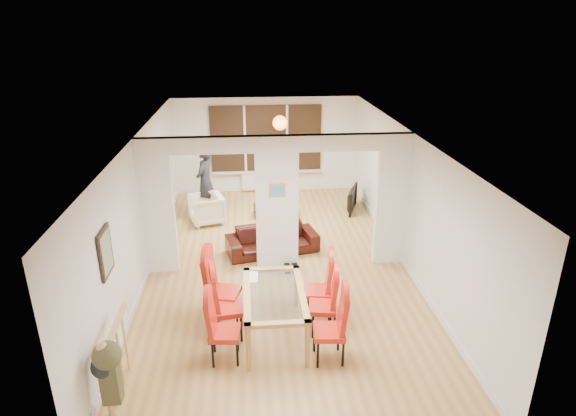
{
  "coord_description": "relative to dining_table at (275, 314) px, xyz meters",
  "views": [
    {
      "loc": [
        -0.53,
        -8.39,
        4.53
      ],
      "look_at": [
        0.26,
        0.6,
        0.97
      ],
      "focal_mm": 30.0,
      "sensor_mm": 36.0,
      "label": 1
    }
  ],
  "objects": [
    {
      "name": "divider_wall",
      "position": [
        0.19,
        2.24,
        0.92
      ],
      "size": [
        5.0,
        0.18,
        2.6
      ],
      "primitive_type": "cube",
      "color": "white",
      "rests_on": "floor"
    },
    {
      "name": "dining_chair_rb",
      "position": [
        0.73,
        0.05,
        0.13
      ],
      "size": [
        0.47,
        0.47,
        1.02
      ],
      "primitive_type": null,
      "rotation": [
        0.0,
        0.0,
        -0.16
      ],
      "color": "red",
      "rests_on": "floor"
    },
    {
      "name": "armchair",
      "position": [
        -1.34,
        4.53,
        -0.03
      ],
      "size": [
        0.92,
        0.94,
        0.69
      ],
      "primitive_type": "imported",
      "rotation": [
        0.0,
        0.0,
        -1.28
      ],
      "color": "silver",
      "rests_on": "floor"
    },
    {
      "name": "bowl",
      "position": [
        0.45,
        4.86,
        -0.1
      ],
      "size": [
        0.22,
        0.22,
        0.05
      ],
      "primitive_type": "imported",
      "color": "#342112",
      "rests_on": "coffee_table"
    },
    {
      "name": "dining_chair_ra",
      "position": [
        0.73,
        -0.61,
        0.16
      ],
      "size": [
        0.47,
        0.47,
        1.08
      ],
      "primitive_type": null,
      "rotation": [
        0.0,
        0.0,
        -0.08
      ],
      "color": "red",
      "rests_on": "floor"
    },
    {
      "name": "room_walls",
      "position": [
        0.19,
        2.24,
        0.92
      ],
      "size": [
        5.0,
        9.0,
        2.6
      ],
      "primitive_type": null,
      "color": "silver",
      "rests_on": "floor"
    },
    {
      "name": "dining_table",
      "position": [
        0.0,
        0.0,
        0.0
      ],
      "size": [
        0.91,
        1.61,
        0.76
      ],
      "primitive_type": null,
      "color": "#B48642",
      "rests_on": "floor"
    },
    {
      "name": "wall_poster",
      "position": [
        -2.28,
        -0.16,
        1.22
      ],
      "size": [
        0.04,
        0.52,
        0.67
      ],
      "primitive_type": "cube",
      "color": "gray",
      "rests_on": "room_walls"
    },
    {
      "name": "floor",
      "position": [
        0.19,
        2.24,
        -0.38
      ],
      "size": [
        5.0,
        9.0,
        0.01
      ],
      "primitive_type": "cube",
      "color": "tan",
      "rests_on": "ground"
    },
    {
      "name": "dining_chair_lb",
      "position": [
        -0.69,
        0.08,
        0.17
      ],
      "size": [
        0.5,
        0.5,
        1.11
      ],
      "primitive_type": null,
      "rotation": [
        0.0,
        0.0,
        0.14
      ],
      "color": "red",
      "rests_on": "floor"
    },
    {
      "name": "stair_newel",
      "position": [
        -2.06,
        -0.96,
        0.17
      ],
      "size": [
        0.4,
        1.2,
        1.1
      ],
      "primitive_type": null,
      "color": "tan",
      "rests_on": "floor"
    },
    {
      "name": "dining_chair_rc",
      "position": [
        0.72,
        0.48,
        0.15
      ],
      "size": [
        0.48,
        0.48,
        1.06
      ],
      "primitive_type": null,
      "rotation": [
        0.0,
        0.0,
        -0.15
      ],
      "color": "red",
      "rests_on": "floor"
    },
    {
      "name": "pillar_photo",
      "position": [
        0.19,
        2.15,
        1.22
      ],
      "size": [
        0.3,
        0.03,
        0.25
      ],
      "primitive_type": "cube",
      "color": "#4C8CD8",
      "rests_on": "divider_wall"
    },
    {
      "name": "shoes",
      "position": [
        0.44,
        1.99,
        -0.33
      ],
      "size": [
        0.25,
        0.27,
        0.1
      ],
      "primitive_type": null,
      "color": "black",
      "rests_on": "floor"
    },
    {
      "name": "sofa",
      "position": [
        0.13,
        2.85,
        -0.11
      ],
      "size": [
        1.98,
        1.13,
        0.54
      ],
      "primitive_type": "imported",
      "rotation": [
        0.0,
        0.0,
        0.23
      ],
      "color": "black",
      "rests_on": "floor"
    },
    {
      "name": "pendant_light",
      "position": [
        0.49,
        5.54,
        1.77
      ],
      "size": [
        0.36,
        0.36,
        0.36
      ],
      "primitive_type": "sphere",
      "color": "orange",
      "rests_on": "room_walls"
    },
    {
      "name": "television",
      "position": [
        2.19,
        5.04,
        -0.08
      ],
      "size": [
        1.01,
        0.48,
        0.59
      ],
      "primitive_type": "imported",
      "rotation": [
        0.0,
        0.0,
        1.22
      ],
      "color": "black",
      "rests_on": "floor"
    },
    {
      "name": "bay_window_blinds",
      "position": [
        0.19,
        6.68,
        1.12
      ],
      "size": [
        3.0,
        0.08,
        1.8
      ],
      "primitive_type": "cube",
      "color": "black",
      "rests_on": "room_walls"
    },
    {
      "name": "bottle",
      "position": [
        0.1,
        4.74,
        0.01
      ],
      "size": [
        0.07,
        0.07,
        0.28
      ],
      "primitive_type": "cylinder",
      "color": "#143F19",
      "rests_on": "coffee_table"
    },
    {
      "name": "radiator",
      "position": [
        0.19,
        6.64,
        -0.08
      ],
      "size": [
        1.4,
        0.08,
        0.5
      ],
      "primitive_type": "cube",
      "color": "white",
      "rests_on": "floor"
    },
    {
      "name": "dining_chair_la",
      "position": [
        -0.73,
        -0.49,
        0.14
      ],
      "size": [
        0.45,
        0.45,
        1.04
      ],
      "primitive_type": null,
      "rotation": [
        0.0,
        0.0,
        -0.09
      ],
      "color": "red",
      "rests_on": "floor"
    },
    {
      "name": "dining_chair_lc",
      "position": [
        -0.77,
        0.48,
        0.21
      ],
      "size": [
        0.57,
        0.57,
        1.18
      ],
      "primitive_type": null,
      "rotation": [
        0.0,
        0.0,
        -0.24
      ],
      "color": "red",
      "rests_on": "floor"
    },
    {
      "name": "person",
      "position": [
        -1.37,
        5.04,
        0.49
      ],
      "size": [
        0.74,
        0.61,
        1.74
      ],
      "primitive_type": "imported",
      "rotation": [
        0.0,
        0.0,
        -1.94
      ],
      "color": "black",
      "rests_on": "floor"
    },
    {
      "name": "coffee_table",
      "position": [
        0.32,
        4.84,
        -0.25
      ],
      "size": [
        1.13,
        0.64,
        0.25
      ],
      "primitive_type": null,
      "rotation": [
        0.0,
        0.0,
        -0.1
      ],
      "color": "#342112",
      "rests_on": "floor"
    }
  ]
}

